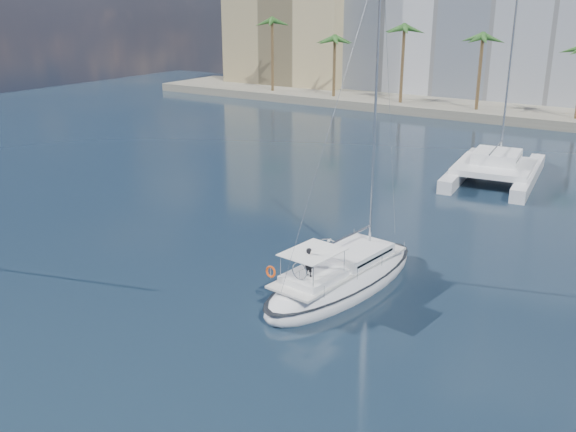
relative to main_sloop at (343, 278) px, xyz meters
The scene contains 9 objects.
ground 4.41m from the main_sloop, 160.19° to the right, with size 160.00×160.00×0.00m, color black.
quay 59.66m from the main_sloop, 93.96° to the left, with size 120.00×14.00×1.20m, color gray.
building_modern 74.54m from the main_sloop, 102.70° to the left, with size 42.00×16.00×28.00m, color silver.
building_tan_left 82.43m from the main_sloop, 124.34° to the left, with size 22.00×14.00×22.00m, color tan.
palm_left 68.04m from the main_sloop, 124.47° to the left, with size 3.60×3.60×12.30m.
palm_centre 56.51m from the main_sloop, 94.24° to the left, with size 3.60×3.60×12.30m.
main_sloop is the anchor object (origin of this frame).
catamaran 26.78m from the main_sloop, 89.18° to the left, with size 8.39×14.34×19.67m.
seagull 5.95m from the main_sloop, 127.06° to the left, with size 1.02×0.44×0.19m.
Camera 1 is at (19.30, -26.92, 15.08)m, focal length 40.00 mm.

